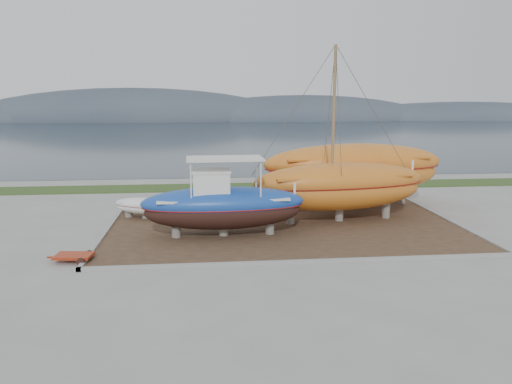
{
  "coord_description": "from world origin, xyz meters",
  "views": [
    {
      "loc": [
        -4.06,
        -21.35,
        6.78
      ],
      "look_at": [
        -1.48,
        4.0,
        1.85
      ],
      "focal_mm": 35.0,
      "sensor_mm": 36.0,
      "label": 1
    }
  ],
  "objects_px": {
    "orange_sailboat": "(342,135)",
    "red_trailer": "(74,258)",
    "orange_bare_hull": "(354,176)",
    "white_dinghy": "(146,208)",
    "blue_caique": "(223,197)"
  },
  "relations": [
    {
      "from": "orange_sailboat",
      "to": "red_trailer",
      "type": "relative_size",
      "value": 4.35
    },
    {
      "from": "red_trailer",
      "to": "orange_bare_hull",
      "type": "bearing_deg",
      "value": 39.01
    },
    {
      "from": "orange_sailboat",
      "to": "orange_bare_hull",
      "type": "distance_m",
      "value": 5.01
    },
    {
      "from": "orange_bare_hull",
      "to": "blue_caique",
      "type": "bearing_deg",
      "value": -149.02
    },
    {
      "from": "orange_sailboat",
      "to": "orange_bare_hull",
      "type": "bearing_deg",
      "value": 55.43
    },
    {
      "from": "orange_sailboat",
      "to": "orange_bare_hull",
      "type": "relative_size",
      "value": 0.85
    },
    {
      "from": "blue_caique",
      "to": "red_trailer",
      "type": "xyz_separation_m",
      "value": [
        -6.33,
        -3.16,
        -1.81
      ]
    },
    {
      "from": "blue_caique",
      "to": "red_trailer",
      "type": "distance_m",
      "value": 7.3
    },
    {
      "from": "orange_bare_hull",
      "to": "red_trailer",
      "type": "bearing_deg",
      "value": -152.92
    },
    {
      "from": "orange_sailboat",
      "to": "white_dinghy",
      "type": "bearing_deg",
      "value": 163.18
    },
    {
      "from": "white_dinghy",
      "to": "red_trailer",
      "type": "relative_size",
      "value": 1.64
    },
    {
      "from": "orange_bare_hull",
      "to": "white_dinghy",
      "type": "bearing_deg",
      "value": -175.62
    },
    {
      "from": "orange_sailboat",
      "to": "red_trailer",
      "type": "bearing_deg",
      "value": -164.77
    },
    {
      "from": "white_dinghy",
      "to": "orange_bare_hull",
      "type": "xyz_separation_m",
      "value": [
        12.45,
        2.08,
        1.32
      ]
    },
    {
      "from": "blue_caique",
      "to": "red_trailer",
      "type": "bearing_deg",
      "value": -155.02
    }
  ]
}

